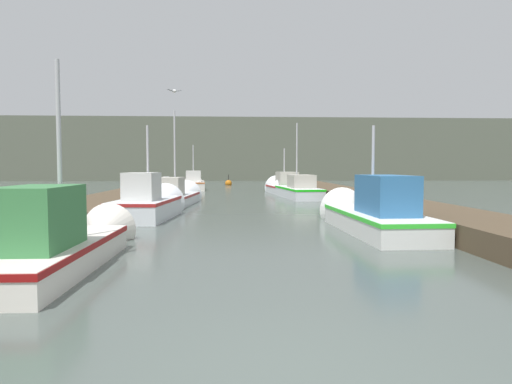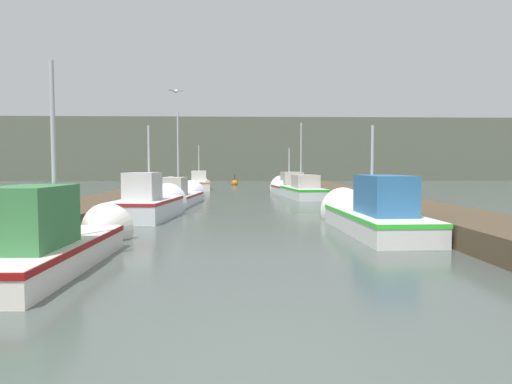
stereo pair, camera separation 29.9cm
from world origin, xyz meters
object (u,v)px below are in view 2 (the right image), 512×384
(mooring_piling_2, at_px, (178,185))
(fishing_boat_5, at_px, (288,187))
(mooring_piling_3, at_px, (362,197))
(fishing_boat_3, at_px, (180,196))
(mooring_piling_0, at_px, (171,186))
(fishing_boat_2, at_px, (152,203))
(fishing_boat_6, at_px, (199,183))
(fishing_boat_4, at_px, (299,190))
(fishing_boat_0, at_px, (62,240))
(fishing_boat_1, at_px, (369,213))
(seagull_lead, at_px, (176,91))
(channel_buoy, at_px, (235,183))

(mooring_piling_2, bearing_deg, fishing_boat_5, -3.21)
(fishing_boat_5, height_order, mooring_piling_3, fishing_boat_5)
(fishing_boat_3, xyz_separation_m, mooring_piling_0, (-1.25, 5.36, 0.22))
(fishing_boat_3, bearing_deg, mooring_piling_2, 103.26)
(fishing_boat_2, bearing_deg, fishing_boat_6, 95.65)
(fishing_boat_4, distance_m, mooring_piling_3, 8.83)
(fishing_boat_0, xyz_separation_m, mooring_piling_0, (-0.80, 18.59, 0.15))
(fishing_boat_1, xyz_separation_m, seagull_lead, (-5.93, 4.41, 4.04))
(fishing_boat_0, relative_size, channel_buoy, 5.02)
(fishing_boat_1, bearing_deg, mooring_piling_0, 116.21)
(fishing_boat_3, distance_m, fishing_boat_4, 7.45)
(fishing_boat_5, xyz_separation_m, channel_buoy, (-3.66, 12.18, -0.24))
(fishing_boat_3, height_order, fishing_boat_6, fishing_boat_3)
(fishing_boat_0, relative_size, fishing_boat_4, 0.87)
(mooring_piling_2, relative_size, channel_buoy, 0.91)
(mooring_piling_0, xyz_separation_m, mooring_piling_3, (8.70, -9.99, 0.02))
(fishing_boat_1, bearing_deg, fishing_boat_2, 150.77)
(mooring_piling_0, xyz_separation_m, seagull_lead, (1.75, -10.15, 3.92))
(mooring_piling_3, distance_m, seagull_lead, 7.97)
(fishing_boat_4, bearing_deg, fishing_boat_1, -94.80)
(mooring_piling_0, distance_m, mooring_piling_2, 3.08)
(fishing_boat_1, height_order, fishing_boat_3, fishing_boat_3)
(fishing_boat_5, distance_m, channel_buoy, 12.72)
(fishing_boat_3, distance_m, mooring_piling_2, 8.53)
(fishing_boat_5, bearing_deg, fishing_boat_4, -92.48)
(mooring_piling_0, distance_m, seagull_lead, 11.02)
(mooring_piling_3, height_order, channel_buoy, mooring_piling_3)
(fishing_boat_0, distance_m, fishing_boat_3, 13.24)
(channel_buoy, relative_size, seagull_lead, 2.08)
(fishing_boat_5, relative_size, mooring_piling_2, 4.89)
(fishing_boat_2, xyz_separation_m, mooring_piling_2, (-0.98, 14.15, 0.04))
(mooring_piling_0, height_order, seagull_lead, seagull_lead)
(mooring_piling_2, distance_m, mooring_piling_3, 15.69)
(fishing_boat_1, bearing_deg, fishing_boat_3, 123.33)
(fishing_boat_3, bearing_deg, mooring_piling_3, -26.92)
(fishing_boat_3, bearing_deg, fishing_boat_0, -87.01)
(channel_buoy, height_order, seagull_lead, seagull_lead)
(fishing_boat_0, xyz_separation_m, fishing_boat_2, (0.20, 7.52, 0.04))
(mooring_piling_0, bearing_deg, fishing_boat_1, -62.18)
(fishing_boat_2, bearing_deg, mooring_piling_2, 99.50)
(seagull_lead, bearing_deg, fishing_boat_3, 66.58)
(fishing_boat_3, xyz_separation_m, fishing_boat_6, (-0.29, 13.10, 0.09))
(fishing_boat_6, relative_size, channel_buoy, 5.18)
(fishing_boat_4, bearing_deg, mooring_piling_3, -87.69)
(fishing_boat_6, relative_size, mooring_piling_2, 5.71)
(fishing_boat_2, distance_m, fishing_boat_6, 18.81)
(fishing_boat_5, relative_size, mooring_piling_0, 4.30)
(mooring_piling_0, bearing_deg, fishing_boat_5, 20.25)
(fishing_boat_6, bearing_deg, fishing_boat_0, -94.94)
(fishing_boat_2, bearing_deg, fishing_boat_0, -85.99)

